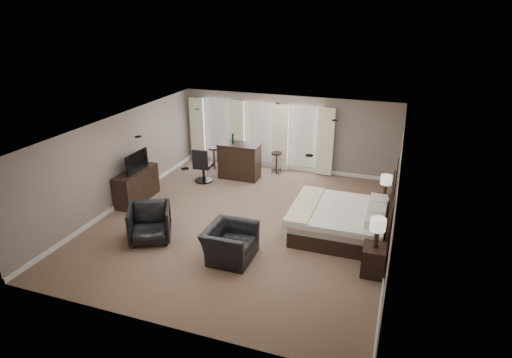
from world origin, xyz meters
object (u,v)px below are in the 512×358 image
(dresser, at_px, (137,186))
(desk_chair, at_px, (203,165))
(bed, at_px, (344,208))
(nightstand_far, at_px, (383,206))
(bar_counter, at_px, (239,161))
(armchair_far, at_px, (150,222))
(lamp_far, at_px, (386,186))
(armchair_near, at_px, (230,238))
(bar_stool_left, at_px, (214,158))
(nightstand_near, at_px, (374,260))
(lamp_near, at_px, (377,233))
(tv, at_px, (135,169))
(bar_stool_right, at_px, (276,163))

(dresser, height_order, desk_chair, desk_chair)
(bed, bearing_deg, desk_chair, 156.87)
(nightstand_far, distance_m, bar_counter, 4.91)
(armchair_far, bearing_deg, lamp_far, 3.93)
(armchair_near, bearing_deg, desk_chair, 33.41)
(armchair_far, bearing_deg, bar_stool_left, 68.93)
(nightstand_near, xyz_separation_m, nightstand_far, (0.00, 2.90, -0.04))
(bed, height_order, lamp_near, bed)
(nightstand_near, height_order, tv, tv)
(bed, height_order, bar_stool_left, bed)
(nightstand_near, height_order, bar_counter, bar_counter)
(lamp_far, relative_size, armchair_far, 0.62)
(lamp_near, xyz_separation_m, armchair_near, (-3.14, -0.44, -0.47))
(nightstand_far, height_order, desk_chair, desk_chair)
(bed, bearing_deg, tv, 179.25)
(nightstand_far, distance_m, armchair_far, 6.21)
(armchair_far, distance_m, desk_chair, 3.88)
(lamp_far, distance_m, tv, 7.06)
(dresser, bearing_deg, armchair_far, -48.99)
(nightstand_near, bearing_deg, armchair_near, -171.95)
(bar_stool_right, bearing_deg, bar_counter, -144.76)
(armchair_far, relative_size, desk_chair, 0.86)
(nightstand_near, bearing_deg, tv, 167.54)
(nightstand_far, xyz_separation_m, armchair_far, (-5.29, -3.24, 0.22))
(bed, relative_size, tv, 2.30)
(tv, distance_m, armchair_far, 2.53)
(nightstand_far, height_order, bar_stool_right, bar_stool_right)
(tv, bearing_deg, desk_chair, -31.12)
(lamp_near, distance_m, bar_counter, 6.34)
(nightstand_near, bearing_deg, bed, 121.54)
(nightstand_far, distance_m, armchair_near, 4.59)
(nightstand_near, height_order, desk_chair, desk_chair)
(bed, relative_size, bar_counter, 1.70)
(nightstand_far, height_order, lamp_far, lamp_far)
(lamp_near, bearing_deg, nightstand_near, 0.00)
(desk_chair, bearing_deg, bar_counter, -149.61)
(bar_counter, bearing_deg, armchair_far, -97.05)
(nightstand_far, xyz_separation_m, lamp_near, (0.00, -2.90, 0.70))
(nightstand_far, bearing_deg, lamp_far, 0.00)
(armchair_far, bearing_deg, dresser, 103.42)
(nightstand_far, distance_m, bar_stool_left, 6.12)
(tv, height_order, bar_stool_left, tv)
(bar_stool_right, bearing_deg, armchair_far, -107.03)
(lamp_near, bearing_deg, dresser, 167.54)
(dresser, height_order, bar_stool_right, dresser)
(nightstand_near, relative_size, nightstand_far, 1.15)
(armchair_near, bearing_deg, lamp_far, -42.92)
(armchair_near, xyz_separation_m, bar_stool_left, (-2.73, 5.10, -0.11))
(nightstand_far, bearing_deg, dresser, -168.79)
(lamp_far, xyz_separation_m, dresser, (-6.92, -1.37, -0.41))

